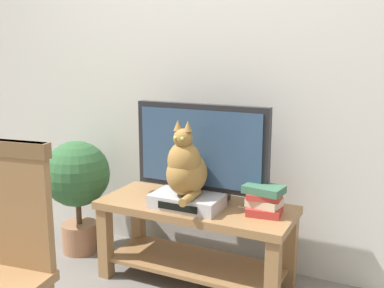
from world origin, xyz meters
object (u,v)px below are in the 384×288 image
at_px(tv, 201,151).
at_px(cat, 186,168).
at_px(book_stack, 264,200).
at_px(potted_plant, 77,182).
at_px(media_box, 187,201).
at_px(tv_stand, 196,229).

distance_m(tv, cat, 0.17).
bearing_deg(book_stack, cat, -165.70).
height_order(book_stack, potted_plant, potted_plant).
bearing_deg(tv, media_box, -97.44).
distance_m(tv_stand, book_stack, 0.46).
xyz_separation_m(tv, book_stack, (0.40, -0.05, -0.22)).
xyz_separation_m(tv_stand, potted_plant, (-0.88, 0.03, 0.16)).
distance_m(cat, potted_plant, 0.90).
height_order(tv, media_box, tv).
height_order(media_box, cat, cat).
bearing_deg(tv_stand, media_box, -103.54).
bearing_deg(potted_plant, media_box, -7.03).
height_order(tv_stand, media_box, media_box).
relative_size(media_box, potted_plant, 0.51).
bearing_deg(media_box, potted_plant, 172.97).
xyz_separation_m(tv_stand, cat, (-0.02, -0.09, 0.38)).
bearing_deg(media_box, book_stack, 12.50).
distance_m(tv, media_box, 0.29).
bearing_deg(tv_stand, tv, 89.98).
xyz_separation_m(tv_stand, tv, (0.00, 0.07, 0.45)).
bearing_deg(tv_stand, book_stack, 2.19).
bearing_deg(potted_plant, tv_stand, -1.93).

